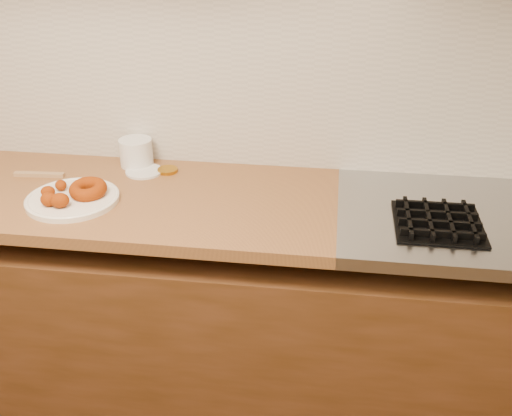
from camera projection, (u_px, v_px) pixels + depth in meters
The scene contains 11 objects.
wall_back at pixel (199, 37), 2.03m from camera, with size 4.00×0.02×2.70m, color tan.
base_cabinet at pixel (192, 320), 2.20m from camera, with size 3.60×0.60×0.77m, color brown.
butcher_block at pixel (0, 190), 2.05m from camera, with size 2.30×0.62×0.04m, color #946130.
backsplash at pixel (200, 82), 2.09m from camera, with size 3.60×0.02×0.60m, color #BDB6A9.
donut_plate at pixel (73, 199), 1.93m from camera, with size 0.30×0.30×0.02m, color white.
ring_donut at pixel (88, 189), 1.93m from camera, with size 0.12×0.12×0.04m, color #832C07.
fried_dough_chunks at pixel (55, 196), 1.88m from camera, with size 0.13×0.18×0.05m.
plastic_tub at pixel (136, 152), 2.17m from camera, with size 0.12×0.12×0.10m, color silver.
tub_lid at pixel (144, 171), 2.13m from camera, with size 0.13×0.13×0.01m, color silver.
brass_jar_lid at pixel (168, 170), 2.13m from camera, with size 0.07×0.07×0.01m, color #AC7717.
wooden_utensil at pixel (39, 175), 2.10m from camera, with size 0.18×0.02×0.01m, color #9F7A50.
Camera 1 is at (0.47, -0.02, 1.78)m, focal length 42.00 mm.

